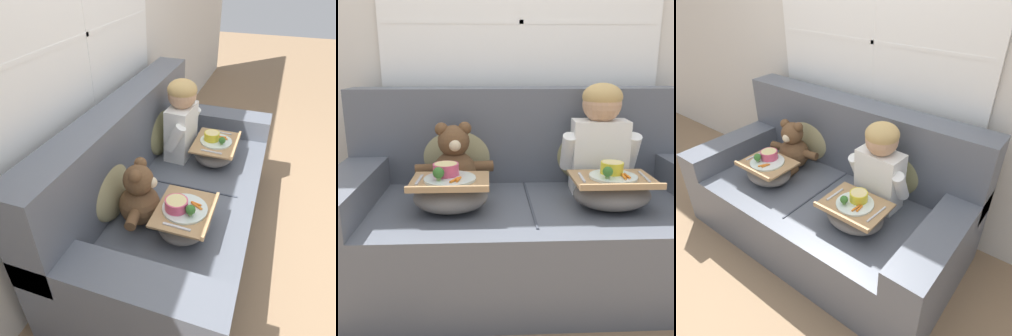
% 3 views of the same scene
% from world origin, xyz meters
% --- Properties ---
extents(ground_plane, '(14.00, 14.00, 0.00)m').
position_xyz_m(ground_plane, '(0.00, 0.00, 0.00)').
color(ground_plane, '#8E7051').
extents(wall_back_with_window, '(8.00, 0.08, 2.60)m').
position_xyz_m(wall_back_with_window, '(0.00, 0.60, 1.30)').
color(wall_back_with_window, beige).
rests_on(wall_back_with_window, ground_plane).
extents(couch, '(1.96, 0.98, 0.96)m').
position_xyz_m(couch, '(0.00, 0.08, 0.33)').
color(couch, '#565B66').
rests_on(couch, ground_plane).
extents(throw_pillow_behind_child, '(0.42, 0.20, 0.43)m').
position_xyz_m(throw_pillow_behind_child, '(0.38, 0.30, 0.63)').
color(throw_pillow_behind_child, '#898456').
rests_on(throw_pillow_behind_child, couch).
extents(throw_pillow_behind_teddy, '(0.40, 0.19, 0.42)m').
position_xyz_m(throw_pillow_behind_teddy, '(-0.38, 0.30, 0.63)').
color(throw_pillow_behind_teddy, tan).
rests_on(throw_pillow_behind_teddy, couch).
extents(child_figure, '(0.41, 0.20, 0.57)m').
position_xyz_m(child_figure, '(0.38, 0.11, 0.74)').
color(child_figure, white).
rests_on(child_figure, couch).
extents(teddy_bear, '(0.41, 0.29, 0.38)m').
position_xyz_m(teddy_bear, '(-0.38, 0.10, 0.59)').
color(teddy_bear, brown).
rests_on(teddy_bear, couch).
extents(lap_tray_child, '(0.38, 0.30, 0.22)m').
position_xyz_m(lap_tray_child, '(0.38, -0.15, 0.51)').
color(lap_tray_child, slate).
rests_on(lap_tray_child, child_figure).
extents(lap_tray_teddy, '(0.36, 0.29, 0.23)m').
position_xyz_m(lap_tray_teddy, '(-0.38, -0.15, 0.52)').
color(lap_tray_teddy, slate).
rests_on(lap_tray_teddy, teddy_bear).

